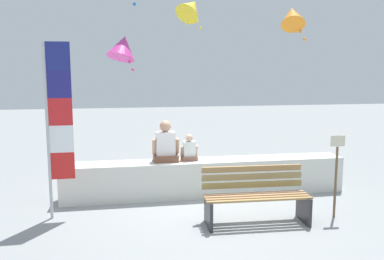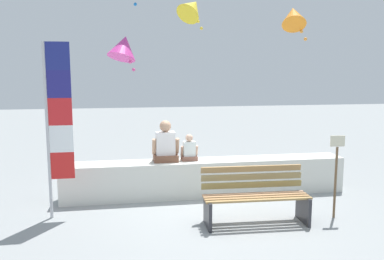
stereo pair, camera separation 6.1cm
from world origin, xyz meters
The scene contains 10 objects.
ground_plane centered at (0.00, 0.00, 0.00)m, with size 40.00×40.00×0.00m, color gray.
seawall_ledge centered at (0.00, 0.85, 0.35)m, with size 5.52×0.58×0.70m, color silver.
park_bench centered at (0.48, -0.71, 0.42)m, with size 1.71×0.67×0.88m.
person_adult centered at (-0.79, 0.90, 1.01)m, with size 0.52×0.38×0.79m.
person_child centered at (-0.32, 0.90, 0.90)m, with size 0.34×0.25×0.51m.
flag_banner centered at (-2.65, 0.04, 1.66)m, with size 0.42×0.05×2.88m.
kite_orange centered at (2.48, 2.64, 3.71)m, with size 0.76×0.90×0.96m.
kite_yellow centered at (0.28, 4.09, 4.06)m, with size 1.04×1.04×1.00m.
kite_magenta centered at (-1.53, 3.27, 2.99)m, with size 1.07×1.08×0.95m.
sign_post centered at (1.85, -0.74, 0.82)m, with size 0.24×0.04×1.39m.
Camera 1 is at (-1.63, -6.70, 2.44)m, focal length 37.81 mm.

